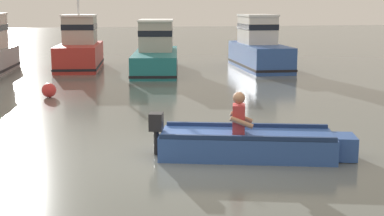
{
  "coord_description": "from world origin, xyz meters",
  "views": [
    {
      "loc": [
        -1.62,
        -9.34,
        2.71
      ],
      "look_at": [
        0.61,
        1.84,
        0.55
      ],
      "focal_mm": 50.87,
      "sensor_mm": 36.0,
      "label": 1
    }
  ],
  "objects_px": {
    "moored_boat_red": "(80,48)",
    "moored_boat_blue": "(259,49)",
    "mooring_buoy": "(49,90)",
    "rowboat_with_person": "(250,143)",
    "moored_boat_teal": "(156,52)"
  },
  "relations": [
    {
      "from": "rowboat_with_person",
      "to": "moored_boat_blue",
      "type": "distance_m",
      "value": 14.16
    },
    {
      "from": "moored_boat_teal",
      "to": "moored_boat_blue",
      "type": "xyz_separation_m",
      "value": [
        4.49,
        0.09,
        0.08
      ]
    },
    {
      "from": "moored_boat_red",
      "to": "moored_boat_blue",
      "type": "height_order",
      "value": "moored_boat_red"
    },
    {
      "from": "moored_boat_teal",
      "to": "mooring_buoy",
      "type": "height_order",
      "value": "moored_boat_teal"
    },
    {
      "from": "moored_boat_blue",
      "to": "mooring_buoy",
      "type": "relative_size",
      "value": 11.96
    },
    {
      "from": "rowboat_with_person",
      "to": "moored_boat_blue",
      "type": "xyz_separation_m",
      "value": [
        4.54,
        13.4,
        0.61
      ]
    },
    {
      "from": "rowboat_with_person",
      "to": "moored_boat_red",
      "type": "bearing_deg",
      "value": 101.6
    },
    {
      "from": "moored_boat_teal",
      "to": "mooring_buoy",
      "type": "bearing_deg",
      "value": -124.07
    },
    {
      "from": "moored_boat_red",
      "to": "mooring_buoy",
      "type": "relative_size",
      "value": 10.82
    },
    {
      "from": "mooring_buoy",
      "to": "moored_boat_teal",
      "type": "bearing_deg",
      "value": 55.93
    },
    {
      "from": "moored_boat_red",
      "to": "moored_boat_blue",
      "type": "xyz_separation_m",
      "value": [
        7.6,
        -1.51,
        -0.0
      ]
    },
    {
      "from": "mooring_buoy",
      "to": "rowboat_with_person",
      "type": "bearing_deg",
      "value": -61.76
    },
    {
      "from": "rowboat_with_person",
      "to": "mooring_buoy",
      "type": "xyz_separation_m",
      "value": [
        -3.96,
        7.37,
        -0.04
      ]
    },
    {
      "from": "rowboat_with_person",
      "to": "moored_boat_teal",
      "type": "xyz_separation_m",
      "value": [
        0.05,
        13.31,
        0.53
      ]
    },
    {
      "from": "moored_boat_blue",
      "to": "mooring_buoy",
      "type": "distance_m",
      "value": 10.44
    }
  ]
}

